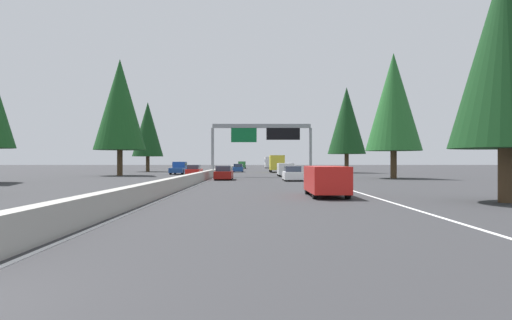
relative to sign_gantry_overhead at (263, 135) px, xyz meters
name	(u,v)px	position (x,y,z in m)	size (l,w,h in m)	color
ground_plane	(220,175)	(8.84, 6.03, -5.28)	(320.00, 320.00, 0.00)	#2D2D30
median_barrier	(227,169)	(28.84, 6.33, -4.83)	(180.00, 0.56, 0.90)	#9E9B93
shoulder_stripe_right	(294,173)	(18.84, -5.49, -5.27)	(160.00, 0.16, 0.01)	silver
shoulder_stripe_median	(226,173)	(18.84, 5.78, -5.27)	(160.00, 0.16, 0.01)	silver
sign_gantry_overhead	(263,135)	(0.00, 0.00, 0.00)	(0.50, 12.68, 6.63)	gray
minivan_distant_b	(326,179)	(-31.58, -2.96, -4.33)	(5.00, 1.95, 1.69)	red
sedan_far_left	(292,174)	(-11.41, -2.75, -4.59)	(4.40, 1.80, 1.47)	white
sedan_near_center	(238,168)	(24.10, 4.00, -4.59)	(4.40, 1.80, 1.47)	#1E4793
bus_mid_center	(269,162)	(71.15, -3.11, -3.56)	(11.50, 2.55, 3.10)	white
sedan_far_center	(224,173)	(-9.24, 4.29, -4.59)	(4.40, 1.80, 1.47)	maroon
box_truck_far_right	(277,163)	(22.72, -2.80, -3.67)	(8.50, 2.40, 2.95)	gold
pickup_distant_a	(242,165)	(60.35, 4.36, -4.36)	(5.60, 2.00, 1.86)	#2D6B38
minivan_mid_left	(285,169)	(1.77, -2.94, -4.33)	(5.00, 1.95, 1.69)	white
oncoming_near	(179,168)	(11.08, 12.38, -4.36)	(5.60, 2.00, 1.86)	#1E4793
oncoming_far	(194,171)	(3.39, 9.09, -4.59)	(4.40, 1.80, 1.47)	red
conifer_right_foreground	(505,53)	(-35.30, -10.93, 1.88)	(5.18, 5.18, 11.77)	#4C3823
conifer_right_near	(394,102)	(-5.37, -14.78, 3.43)	(6.30, 6.30, 14.32)	#4C3823
conifer_right_mid	(347,121)	(19.09, -14.40, 3.48)	(6.33, 6.33, 14.40)	#4C3823
conifer_left_mid	(120,105)	(4.50, 19.31, 4.35)	(6.97, 6.97, 15.83)	#4C3823
conifer_left_far	(148,129)	(26.91, 20.83, 2.56)	(5.67, 5.67, 12.89)	#4C3823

